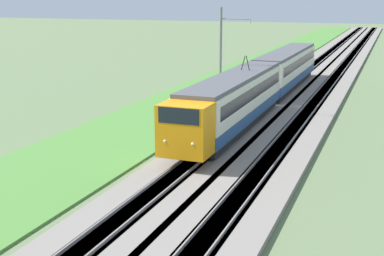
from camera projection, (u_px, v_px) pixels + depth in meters
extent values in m
cube|color=gray|center=(282.00, 91.00, 53.81)|extent=(240.00, 4.40, 0.30)
cube|color=gray|center=(323.00, 94.00, 52.43)|extent=(240.00, 4.40, 0.30)
cube|color=#4C4238|center=(282.00, 91.00, 53.81)|extent=(240.00, 1.57, 0.30)
cube|color=gray|center=(277.00, 89.00, 53.94)|extent=(240.00, 0.07, 0.15)
cube|color=gray|center=(288.00, 89.00, 53.57)|extent=(240.00, 0.07, 0.15)
cube|color=#4C4238|center=(323.00, 94.00, 52.43)|extent=(240.00, 1.57, 0.30)
cube|color=gray|center=(317.00, 91.00, 52.56)|extent=(240.00, 0.07, 0.15)
cube|color=gray|center=(328.00, 92.00, 52.20)|extent=(240.00, 0.07, 0.15)
cube|color=#4C8438|center=(215.00, 88.00, 56.28)|extent=(240.00, 8.19, 0.12)
cube|color=orange|center=(186.00, 130.00, 28.97)|extent=(2.01, 2.76, 2.86)
cube|color=black|center=(183.00, 113.00, 28.47)|extent=(1.45, 2.30, 0.86)
sphere|color=#F2EAC6|center=(165.00, 141.00, 28.49)|extent=(0.20, 0.20, 0.20)
sphere|color=#F2EAC6|center=(193.00, 144.00, 27.94)|extent=(0.20, 0.20, 0.20)
cube|color=navy|center=(235.00, 113.00, 37.96)|extent=(17.24, 2.88, 0.80)
cube|color=silver|center=(235.00, 93.00, 37.62)|extent=(17.24, 2.88, 2.06)
cube|color=black|center=(235.00, 91.00, 37.58)|extent=(15.86, 2.90, 0.87)
cube|color=#515156|center=(236.00, 77.00, 37.34)|extent=(17.24, 2.65, 0.25)
cube|color=black|center=(235.00, 122.00, 38.12)|extent=(16.37, 2.44, 0.55)
cylinder|color=black|center=(194.00, 143.00, 32.07)|extent=(0.86, 0.12, 0.86)
cylinder|color=black|center=(211.00, 145.00, 31.71)|extent=(0.86, 0.12, 0.86)
cube|color=navy|center=(286.00, 77.00, 55.07)|extent=(19.25, 2.88, 0.80)
cube|color=silver|center=(287.00, 63.00, 54.73)|extent=(19.25, 2.88, 2.06)
cube|color=black|center=(287.00, 61.00, 54.69)|extent=(17.71, 2.90, 0.87)
cube|color=#515156|center=(287.00, 52.00, 54.45)|extent=(19.25, 2.65, 0.25)
cube|color=black|center=(286.00, 83.00, 55.23)|extent=(18.29, 2.44, 0.55)
cylinder|color=black|center=(243.00, 63.00, 39.58)|extent=(0.06, 0.33, 1.08)
cylinder|color=black|center=(248.00, 63.00, 39.46)|extent=(0.06, 0.33, 1.08)
cube|color=black|center=(203.00, 158.00, 32.10)|extent=(0.10, 0.10, 0.00)
cylinder|color=slate|center=(220.00, 62.00, 43.11)|extent=(0.22, 0.22, 8.64)
cylinder|color=slate|center=(236.00, 19.00, 41.88)|extent=(0.08, 2.40, 0.08)
cylinder|color=#B2ADA8|center=(250.00, 22.00, 41.51)|extent=(0.10, 0.10, 0.30)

